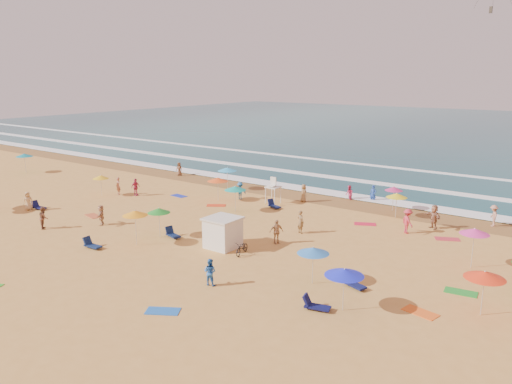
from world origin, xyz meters
The scene contains 12 objects.
ground centered at (0.00, 0.00, 0.00)m, with size 220.00×220.00×0.00m, color gold.
ocean centered at (0.00, 84.00, 0.00)m, with size 220.00×140.00×0.18m, color #0C4756.
wet_sand centered at (0.00, 12.50, 0.01)m, with size 220.00×220.00×0.00m, color olive.
surf_foam centered at (0.00, 21.32, 0.10)m, with size 200.00×18.70×0.05m.
cabana centered at (3.49, -3.61, 1.00)m, with size 2.00×2.00×2.00m, color white.
cabana_roof centered at (3.49, -3.61, 2.06)m, with size 2.20×2.20×0.12m, color silver.
bicycle centered at (5.39, -3.91, 0.44)m, with size 0.58×1.66×0.87m, color black.
lifeguard_stand centered at (-0.53, 8.37, 1.05)m, with size 1.20×1.20×2.10m, color white, non-canonical shape.
beach_umbrellas centered at (-0.71, 0.03, 2.10)m, with size 56.61×23.16×0.81m.
loungers centered at (7.32, -1.96, 0.17)m, with size 45.30×16.91×0.34m.
towels centered at (1.75, -2.70, 0.01)m, with size 44.05×25.38×0.03m.
beachgoers centered at (1.84, 4.55, 0.84)m, with size 35.25×24.24×2.13m.
Camera 1 is at (24.63, -28.56, 11.59)m, focal length 35.00 mm.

